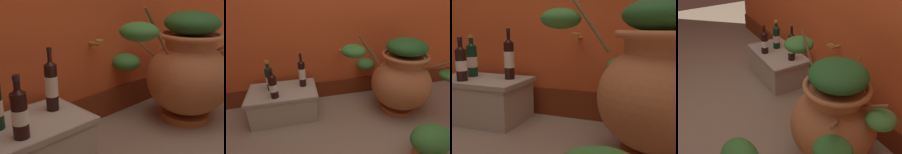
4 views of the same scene
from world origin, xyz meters
TOP-DOWN VIEW (x-y plane):
  - terracotta_urn at (0.55, 0.66)m, footprint 1.08×0.89m
  - stone_ledge at (-0.65, 0.84)m, footprint 0.67×0.42m
  - wine_bottle_left at (-0.44, 0.89)m, footprint 0.07×0.07m
  - wine_bottle_middle at (-0.71, 0.72)m, footprint 0.07×0.07m

SIDE VIEW (x-z plane):
  - stone_ledge at x=-0.65m, z-range 0.01..0.32m
  - terracotta_urn at x=0.55m, z-range -0.04..0.81m
  - wine_bottle_middle at x=-0.71m, z-range 0.28..0.58m
  - wine_bottle_left at x=-0.44m, z-range 0.28..0.63m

